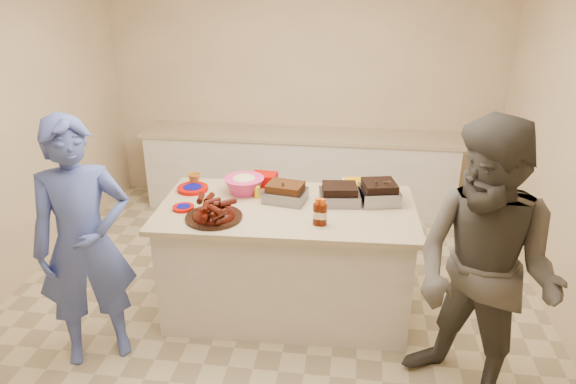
# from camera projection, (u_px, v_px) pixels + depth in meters

# --- Properties ---
(room) EXTENTS (4.50, 5.00, 2.70)m
(room) POSITION_uv_depth(u_px,v_px,m) (268.00, 317.00, 4.15)
(room) COLOR beige
(room) RESTS_ON ground
(back_counter) EXTENTS (3.60, 0.64, 0.90)m
(back_counter) POSITION_uv_depth(u_px,v_px,m) (299.00, 170.00, 5.98)
(back_counter) COLOR silver
(back_counter) RESTS_ON ground
(island) EXTENTS (1.99, 1.10, 0.92)m
(island) POSITION_uv_depth(u_px,v_px,m) (287.00, 307.00, 4.27)
(island) COLOR silver
(island) RESTS_ON ground
(rib_platter) EXTENTS (0.44, 0.44, 0.17)m
(rib_platter) POSITION_uv_depth(u_px,v_px,m) (214.00, 218.00, 3.72)
(rib_platter) COLOR #450C04
(rib_platter) RESTS_ON island
(pulled_pork_tray) EXTENTS (0.35, 0.29, 0.09)m
(pulled_pork_tray) POSITION_uv_depth(u_px,v_px,m) (285.00, 201.00, 4.00)
(pulled_pork_tray) COLOR #47230F
(pulled_pork_tray) RESTS_ON island
(brisket_tray) EXTENTS (0.33, 0.29, 0.09)m
(brisket_tray) POSITION_uv_depth(u_px,v_px,m) (339.00, 203.00, 3.97)
(brisket_tray) COLOR black
(brisket_tray) RESTS_ON island
(roasting_pan) EXTENTS (0.34, 0.34, 0.11)m
(roasting_pan) POSITION_uv_depth(u_px,v_px,m) (378.00, 202.00, 3.98)
(roasting_pan) COLOR gray
(roasting_pan) RESTS_ON island
(coleslaw_bowl) EXTENTS (0.34, 0.34, 0.22)m
(coleslaw_bowl) POSITION_uv_depth(u_px,v_px,m) (244.00, 193.00, 4.15)
(coleslaw_bowl) COLOR #DA2D73
(coleslaw_bowl) RESTS_ON island
(sausage_plate) EXTENTS (0.31, 0.31, 0.05)m
(sausage_plate) POSITION_uv_depth(u_px,v_px,m) (289.00, 190.00, 4.20)
(sausage_plate) COLOR silver
(sausage_plate) RESTS_ON island
(mac_cheese_dish) EXTENTS (0.35, 0.27, 0.09)m
(mac_cheese_dish) POSITION_uv_depth(u_px,v_px,m) (363.00, 191.00, 4.19)
(mac_cheese_dish) COLOR #DEA301
(mac_cheese_dish) RESTS_ON island
(bbq_bottle_a) EXTENTS (0.07, 0.07, 0.20)m
(bbq_bottle_a) POSITION_uv_depth(u_px,v_px,m) (322.00, 225.00, 3.62)
(bbq_bottle_a) COLOR #431102
(bbq_bottle_a) RESTS_ON island
(bbq_bottle_b) EXTENTS (0.07, 0.07, 0.20)m
(bbq_bottle_b) POSITION_uv_depth(u_px,v_px,m) (317.00, 224.00, 3.63)
(bbq_bottle_b) COLOR #431102
(bbq_bottle_b) RESTS_ON island
(mustard_bottle) EXTENTS (0.05, 0.05, 0.13)m
(mustard_bottle) POSITION_uv_depth(u_px,v_px,m) (257.00, 198.00, 4.06)
(mustard_bottle) COLOR yellow
(mustard_bottle) RESTS_ON island
(sauce_bowl) EXTENTS (0.15, 0.05, 0.15)m
(sauce_bowl) POSITION_uv_depth(u_px,v_px,m) (290.00, 194.00, 4.13)
(sauce_bowl) COLOR silver
(sauce_bowl) RESTS_ON island
(plate_stack_large) EXTENTS (0.26, 0.26, 0.03)m
(plate_stack_large) POSITION_uv_depth(u_px,v_px,m) (193.00, 190.00, 4.20)
(plate_stack_large) COLOR #A50600
(plate_stack_large) RESTS_ON island
(plate_stack_small) EXTENTS (0.17, 0.17, 0.02)m
(plate_stack_small) POSITION_uv_depth(u_px,v_px,m) (184.00, 209.00, 3.86)
(plate_stack_small) COLOR #A50600
(plate_stack_small) RESTS_ON island
(plastic_cup) EXTENTS (0.11, 0.10, 0.11)m
(plastic_cup) POSITION_uv_depth(u_px,v_px,m) (195.00, 185.00, 4.31)
(plastic_cup) COLOR #AF6D1A
(plastic_cup) RESTS_ON island
(basket_stack) EXTENTS (0.22, 0.17, 0.10)m
(basket_stack) POSITION_uv_depth(u_px,v_px,m) (264.00, 185.00, 4.30)
(basket_stack) COLOR #A50600
(basket_stack) RESTS_ON island
(guest_blue) EXTENTS (1.41, 1.87, 0.42)m
(guest_blue) POSITION_uv_depth(u_px,v_px,m) (103.00, 350.00, 3.78)
(guest_blue) COLOR #4559B0
(guest_blue) RESTS_ON ground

